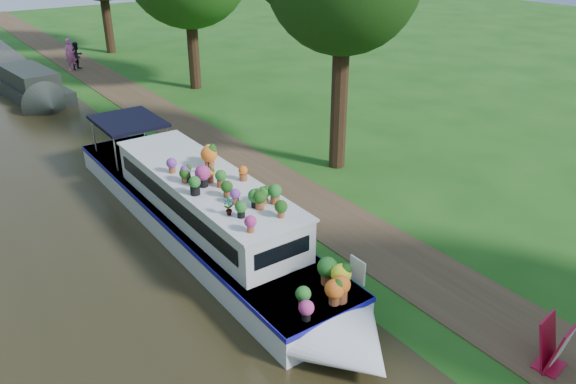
% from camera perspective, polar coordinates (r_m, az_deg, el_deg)
% --- Properties ---
extents(ground, '(100.00, 100.00, 0.00)m').
position_cam_1_polar(ground, '(15.36, 1.25, -4.10)').
color(ground, '#1A4C13').
rests_on(ground, ground).
extents(canal_water, '(10.00, 100.00, 0.02)m').
position_cam_1_polar(canal_water, '(13.26, -20.50, -11.31)').
color(canal_water, black).
rests_on(canal_water, ground).
extents(towpath, '(2.20, 100.00, 0.03)m').
position_cam_1_polar(towpath, '(16.01, 4.71, -2.80)').
color(towpath, '#463420').
rests_on(towpath, ground).
extents(plant_boat, '(2.29, 13.52, 2.30)m').
position_cam_1_polar(plant_boat, '(14.72, -8.28, -2.02)').
color(plant_boat, silver).
rests_on(plant_boat, canal_water).
extents(second_boat, '(2.74, 7.49, 1.42)m').
position_cam_1_polar(second_boat, '(29.90, -24.67, 9.74)').
color(second_boat, black).
rests_on(second_boat, canal_water).
extents(sandwich_board, '(0.68, 0.61, 1.03)m').
position_cam_1_polar(sandwich_board, '(11.92, 25.43, -14.07)').
color(sandwich_board, '#AC0C2D').
rests_on(sandwich_board, towpath).
extents(pedestrian_pink, '(0.65, 0.43, 1.77)m').
position_cam_1_polar(pedestrian_pink, '(34.80, -21.19, 12.90)').
color(pedestrian_pink, '#BF4E82').
rests_on(pedestrian_pink, towpath).
extents(pedestrian_dark, '(0.94, 0.88, 1.53)m').
position_cam_1_polar(pedestrian_dark, '(34.94, -20.62, 12.83)').
color(pedestrian_dark, black).
rests_on(pedestrian_dark, towpath).
extents(verge_plant, '(0.41, 0.36, 0.45)m').
position_cam_1_polar(verge_plant, '(15.20, 1.67, -3.50)').
color(verge_plant, '#1C5D1B').
rests_on(verge_plant, ground).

